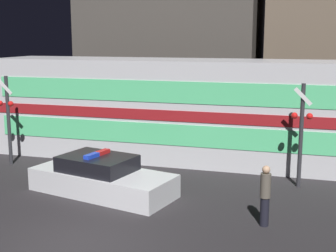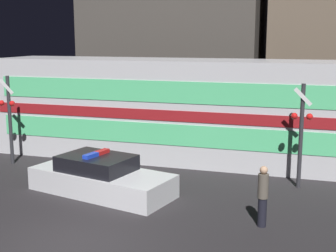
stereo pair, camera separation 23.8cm
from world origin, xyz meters
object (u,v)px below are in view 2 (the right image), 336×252
at_px(train, 222,112).
at_px(police_car, 101,178).
at_px(pedestrian, 263,196).
at_px(crossing_signal_near, 301,131).

relative_size(train, police_car, 3.78).
bearing_deg(pedestrian, crossing_signal_near, 77.36).
relative_size(police_car, pedestrian, 3.01).
height_order(police_car, pedestrian, pedestrian).
bearing_deg(police_car, pedestrian, 0.62).
bearing_deg(crossing_signal_near, pedestrian, -102.64).
bearing_deg(crossing_signal_near, train, 141.01).
xyz_separation_m(train, police_car, (-2.84, -4.76, -1.47)).
height_order(train, pedestrian, train).
height_order(train, crossing_signal_near, train).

